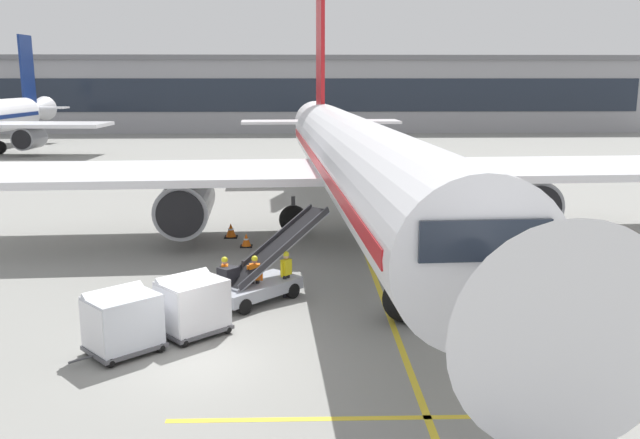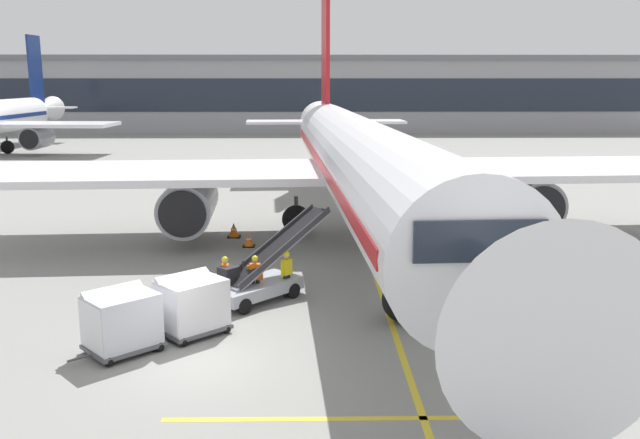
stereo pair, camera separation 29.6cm
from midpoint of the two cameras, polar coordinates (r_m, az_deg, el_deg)
The scene contains 13 objects.
ground_plane at distance 19.99m, azimuth -10.64°, elevation -11.81°, with size 600.00×600.00×0.00m, color gray.
parked_airplane at distance 33.84m, azimuth 2.71°, elevation 4.98°, with size 38.06×48.66×16.21m.
belt_loader at distance 24.75m, azimuth -5.46°, elevation -4.82°, with size 4.56×4.67×3.08m.
baggage_cart_lead at distance 21.76m, azimuth -11.16°, elevation -7.01°, with size 2.56×2.53×1.91m.
baggage_cart_second at distance 20.84m, azimuth -16.78°, elevation -8.17°, with size 2.56×2.53×1.91m.
ground_crew_by_loader at distance 24.94m, azimuth -3.21°, elevation -4.36°, with size 0.43×0.46×1.74m.
ground_crew_by_carts at distance 24.43m, azimuth -5.86°, elevation -4.75°, with size 0.57×0.27×1.74m.
ground_crew_marshaller at distance 24.42m, azimuth -8.36°, elevation -4.82°, with size 0.27×0.57×1.74m.
safety_cone_engine_keepout at distance 32.62m, azimuth -6.51°, elevation -1.76°, with size 0.57×0.57×0.65m.
safety_cone_wingtip at distance 34.63m, azimuth -7.78°, elevation -0.92°, with size 0.65×0.65×0.74m.
apron_guidance_line_lead_in at distance 33.71m, azimuth 3.23°, elevation -1.80°, with size 0.20×110.00×0.01m.
apron_guidance_line_stop_bar at distance 16.95m, azimuth 7.73°, elevation -16.23°, with size 12.00×0.20×0.01m.
terminal_building at distance 108.03m, azimuth -9.24°, elevation 10.44°, with size 130.60×16.26×11.21m.
Camera 1 is at (2.94, -18.07, 7.96)m, focal length 37.91 mm.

